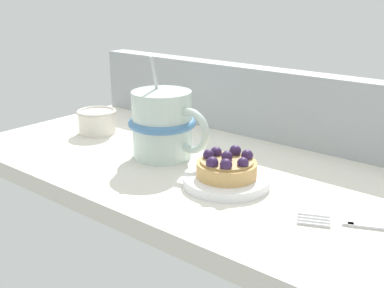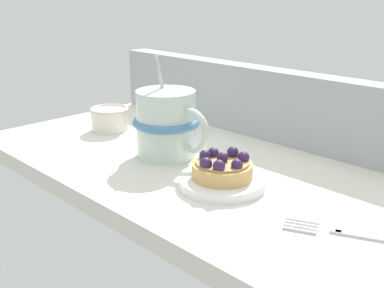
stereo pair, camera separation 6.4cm
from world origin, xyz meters
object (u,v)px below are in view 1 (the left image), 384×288
object	(u,v)px
raspberry_tart	(227,166)
dessert_plate	(226,181)
coffee_mug	(163,124)
dessert_fork	(378,226)
sugar_bowl	(95,121)

from	to	relation	value
raspberry_tart	dessert_plate	bearing A→B (deg)	102.08
dessert_plate	coffee_mug	xyz separation A→B (cm)	(-13.26, 2.80, 4.38)
dessert_plate	coffee_mug	world-z (taller)	coffee_mug
coffee_mug	dessert_fork	world-z (taller)	coffee_mug
raspberry_tart	sugar_bowl	bearing A→B (deg)	172.64
dessert_plate	raspberry_tart	distance (cm)	1.95
raspberry_tart	dessert_fork	world-z (taller)	raspberry_tart
coffee_mug	sugar_bowl	bearing A→B (deg)	176.34
sugar_bowl	coffee_mug	bearing A→B (deg)	-3.66
dessert_fork	sugar_bowl	distance (cm)	49.16
raspberry_tart	coffee_mug	size ratio (longest dim) A/B	0.52
dessert_plate	raspberry_tart	bearing A→B (deg)	-77.92
dessert_plate	dessert_fork	bearing A→B (deg)	1.83
coffee_mug	sugar_bowl	xyz separation A→B (cm)	(-16.84, 1.08, -2.80)
dessert_fork	sugar_bowl	world-z (taller)	sugar_bowl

